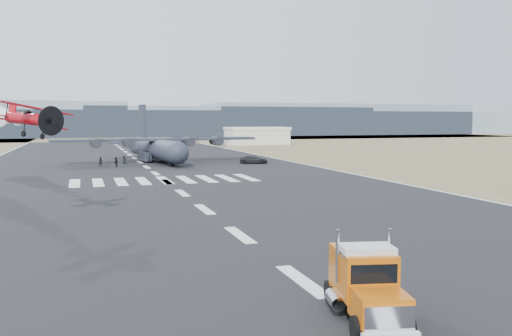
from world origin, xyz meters
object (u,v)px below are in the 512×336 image
crew_f (116,162)px  semi_truck (366,283)px  support_vehicle (254,160)px  crew_h (175,158)px  crew_d (173,161)px  crew_g (149,159)px  crew_b (101,162)px  hangar_right (257,136)px  aerobatic_biplane (30,118)px  crew_e (124,160)px  crew_c (171,158)px  transport_aircraft (156,147)px  crew_a (171,161)px

crew_f → semi_truck: bearing=24.4°
support_vehicle → crew_h: bearing=85.0°
crew_d → crew_g: bearing=175.2°
semi_truck → crew_b: 81.36m
semi_truck → crew_f: semi_truck is taller
hangar_right → support_vehicle: hangar_right is taller
aerobatic_biplane → crew_d: bearing=49.8°
semi_truck → aerobatic_biplane: bearing=131.3°
semi_truck → aerobatic_biplane: (-15.39, 27.87, 7.07)m
crew_f → crew_g: bearing=153.4°
aerobatic_biplane → crew_e: bearing=59.4°
crew_c → crew_h: bearing=-122.5°
semi_truck → crew_c: size_ratio=4.33×
aerobatic_biplane → crew_b: aerobatic_biplane is taller
transport_aircraft → crew_e: bearing=-158.2°
crew_a → crew_b: bearing=98.4°
hangar_right → support_vehicle: (-25.30, -76.24, -2.26)m
aerobatic_biplane → crew_d: size_ratio=3.71×
aerobatic_biplane → crew_c: aerobatic_biplane is taller
aerobatic_biplane → crew_e: (11.68, 58.66, -7.83)m
crew_b → transport_aircraft: bearing=31.7°
hangar_right → crew_h: size_ratio=11.73×
hangar_right → crew_b: 92.21m
semi_truck → crew_d: bearing=99.1°
transport_aircraft → crew_b: transport_aircraft is taller
crew_f → hangar_right: bearing=166.5°
crew_c → crew_e: crew_c is taller
support_vehicle → crew_g: bearing=89.9°
crew_a → crew_d: size_ratio=0.95×
crew_a → crew_c: 6.69m
aerobatic_biplane → crew_h: 62.04m
hangar_right → support_vehicle: 80.36m
crew_b → crew_e: size_ratio=1.14×
crew_b → crew_f: size_ratio=0.99×
crew_a → crew_c: (1.05, 6.60, -0.00)m
aerobatic_biplane → crew_e: aerobatic_biplane is taller
crew_d → crew_h: 5.49m
crew_g → crew_e: bearing=-94.2°
semi_truck → support_vehicle: 82.13m
crew_a → crew_b: size_ratio=0.93×
aerobatic_biplane → crew_a: size_ratio=3.91×
crew_f → aerobatic_biplane: bearing=9.7°
semi_truck → crew_f: size_ratio=3.94×
crew_g → hangar_right: bearing=152.0°
crew_c → crew_e: 8.94m
crew_g → crew_h: crew_g is taller
semi_truck → hangar_right: bearing=86.1°
transport_aircraft → crew_g: transport_aircraft is taller
semi_truck → crew_h: size_ratio=4.16×
crew_e → crew_c: bearing=-18.6°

